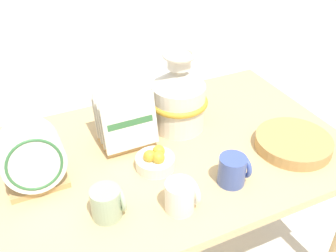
{
  "coord_description": "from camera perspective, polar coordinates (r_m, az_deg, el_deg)",
  "views": [
    {
      "loc": [
        -0.49,
        -1.05,
        1.58
      ],
      "look_at": [
        0.0,
        0.0,
        0.78
      ],
      "focal_mm": 42.0,
      "sensor_mm": 36.0,
      "label": 1
    }
  ],
  "objects": [
    {
      "name": "display_table",
      "position": [
        1.52,
        0.0,
        -5.67
      ],
      "size": [
        1.34,
        0.86,
        0.67
      ],
      "color": "tan",
      "rests_on": "ground_plane"
    },
    {
      "name": "ceramic_vase",
      "position": [
        1.53,
        1.52,
        4.31
      ],
      "size": [
        0.23,
        0.23,
        0.32
      ],
      "color": "silver",
      "rests_on": "display_table"
    },
    {
      "name": "dish_rack_round_plates",
      "position": [
        1.34,
        -18.88,
        -5.19
      ],
      "size": [
        0.2,
        0.17,
        0.22
      ],
      "color": "tan",
      "rests_on": "display_table"
    },
    {
      "name": "dish_rack_square_plates",
      "position": [
        1.47,
        -6.22,
        0.38
      ],
      "size": [
        0.2,
        0.17,
        0.22
      ],
      "color": "tan",
      "rests_on": "display_table"
    },
    {
      "name": "wicker_charger_stack",
      "position": [
        1.54,
        17.72,
        -2.34
      ],
      "size": [
        0.28,
        0.28,
        0.04
      ],
      "color": "tan",
      "rests_on": "display_table"
    },
    {
      "name": "mug_cream_glaze",
      "position": [
        1.22,
        1.94,
        -10.1
      ],
      "size": [
        0.1,
        0.09,
        0.1
      ],
      "color": "silver",
      "rests_on": "display_table"
    },
    {
      "name": "mug_cobalt_glaze",
      "position": [
        1.32,
        9.47,
        -6.3
      ],
      "size": [
        0.1,
        0.09,
        0.1
      ],
      "color": "#42569E",
      "rests_on": "display_table"
    },
    {
      "name": "mug_sage_glaze",
      "position": [
        1.21,
        -8.74,
        -10.95
      ],
      "size": [
        0.1,
        0.09,
        0.1
      ],
      "color": "#9EB28E",
      "rests_on": "display_table"
    },
    {
      "name": "fruit_bowl",
      "position": [
        1.38,
        -1.86,
        -5.05
      ],
      "size": [
        0.14,
        0.14,
        0.08
      ],
      "color": "silver",
      "rests_on": "display_table"
    }
  ]
}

